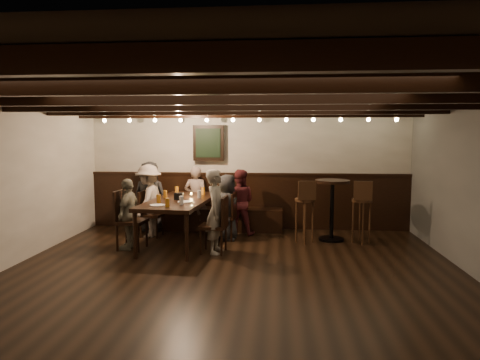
# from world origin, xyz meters

# --- Properties ---
(room) EXTENTS (7.00, 7.00, 7.00)m
(room) POSITION_xyz_m (-0.29, 2.21, 1.07)
(room) COLOR black
(room) RESTS_ON ground
(dining_table) EXTENTS (1.11, 2.18, 0.79)m
(dining_table) POSITION_xyz_m (-1.10, 2.05, 0.73)
(dining_table) COLOR black
(dining_table) RESTS_ON floor
(chair_left_near) EXTENTS (0.42, 0.42, 0.86)m
(chair_left_near) POSITION_xyz_m (-1.78, 2.56, 0.26)
(chair_left_near) COLOR black
(chair_left_near) RESTS_ON floor
(chair_left_far) EXTENTS (0.49, 0.49, 0.99)m
(chair_left_far) POSITION_xyz_m (-1.85, 1.66, 0.30)
(chair_left_far) COLOR black
(chair_left_far) RESTS_ON floor
(chair_right_near) EXTENTS (0.42, 0.42, 0.86)m
(chair_right_near) POSITION_xyz_m (-0.35, 2.45, 0.26)
(chair_right_near) COLOR black
(chair_right_near) RESTS_ON floor
(chair_right_far) EXTENTS (0.45, 0.45, 0.92)m
(chair_right_far) POSITION_xyz_m (-0.41, 1.55, 0.28)
(chair_right_far) COLOR black
(chair_right_far) RESTS_ON floor
(person_bench_left) EXTENTS (0.71, 0.49, 1.39)m
(person_bench_left) POSITION_xyz_m (-1.92, 3.02, 0.70)
(person_bench_left) COLOR #232326
(person_bench_left) RESTS_ON floor
(person_bench_centre) EXTENTS (0.50, 0.35, 1.30)m
(person_bench_centre) POSITION_xyz_m (-1.02, 3.10, 0.65)
(person_bench_centre) COLOR gray
(person_bench_centre) RESTS_ON floor
(person_bench_right) EXTENTS (0.65, 0.52, 1.26)m
(person_bench_right) POSITION_xyz_m (-0.13, 2.88, 0.63)
(person_bench_right) COLOR maroon
(person_bench_right) RESTS_ON floor
(person_left_near) EXTENTS (0.57, 0.92, 1.36)m
(person_left_near) POSITION_xyz_m (-1.81, 2.56, 0.68)
(person_left_near) COLOR gray
(person_left_near) RESTS_ON floor
(person_left_far) EXTENTS (0.34, 0.72, 1.19)m
(person_left_far) POSITION_xyz_m (-1.88, 1.66, 0.60)
(person_left_far) COLOR gray
(person_left_far) RESTS_ON floor
(person_right_near) EXTENTS (0.43, 0.61, 1.20)m
(person_right_near) POSITION_xyz_m (-0.31, 2.44, 0.60)
(person_right_near) COLOR #272729
(person_right_near) RESTS_ON floor
(person_right_far) EXTENTS (0.36, 0.52, 1.37)m
(person_right_far) POSITION_xyz_m (-0.38, 1.55, 0.68)
(person_right_far) COLOR gray
(person_right_far) RESTS_ON floor
(pint_a) EXTENTS (0.07, 0.07, 0.14)m
(pint_a) POSITION_xyz_m (-1.32, 2.77, 0.86)
(pint_a) COLOR #BF7219
(pint_a) RESTS_ON dining_table
(pint_b) EXTENTS (0.07, 0.07, 0.14)m
(pint_b) POSITION_xyz_m (-0.80, 2.68, 0.86)
(pint_b) COLOR #BF7219
(pint_b) RESTS_ON dining_table
(pint_c) EXTENTS (0.07, 0.07, 0.14)m
(pint_c) POSITION_xyz_m (-1.39, 2.18, 0.86)
(pint_c) COLOR #BF7219
(pint_c) RESTS_ON dining_table
(pint_d) EXTENTS (0.07, 0.07, 0.14)m
(pint_d) POSITION_xyz_m (-0.78, 2.23, 0.86)
(pint_d) COLOR silver
(pint_d) RESTS_ON dining_table
(pint_e) EXTENTS (0.07, 0.07, 0.14)m
(pint_e) POSITION_xyz_m (-1.35, 1.62, 0.86)
(pint_e) COLOR #BF7219
(pint_e) RESTS_ON dining_table
(pint_f) EXTENTS (0.07, 0.07, 0.14)m
(pint_f) POSITION_xyz_m (-0.94, 1.49, 0.86)
(pint_f) COLOR silver
(pint_f) RESTS_ON dining_table
(pint_g) EXTENTS (0.07, 0.07, 0.14)m
(pint_g) POSITION_xyz_m (-1.11, 1.25, 0.86)
(pint_g) COLOR #BF7219
(pint_g) RESTS_ON dining_table
(plate_near) EXTENTS (0.24, 0.24, 0.01)m
(plate_near) POSITION_xyz_m (-1.30, 1.37, 0.80)
(plate_near) COLOR white
(plate_near) RESTS_ON dining_table
(plate_far) EXTENTS (0.24, 0.24, 0.01)m
(plate_far) POSITION_xyz_m (-0.94, 1.74, 0.80)
(plate_far) COLOR white
(plate_far) RESTS_ON dining_table
(condiment_caddy) EXTENTS (0.15, 0.10, 0.12)m
(condiment_caddy) POSITION_xyz_m (-1.10, 2.00, 0.85)
(condiment_caddy) COLOR black
(condiment_caddy) RESTS_ON dining_table
(candle) EXTENTS (0.05, 0.05, 0.05)m
(candle) POSITION_xyz_m (-0.95, 2.34, 0.82)
(candle) COLOR beige
(candle) RESTS_ON dining_table
(high_top_table) EXTENTS (0.62, 0.62, 1.10)m
(high_top_table) POSITION_xyz_m (1.58, 2.55, 0.72)
(high_top_table) COLOR black
(high_top_table) RESTS_ON floor
(bar_stool_left) EXTENTS (0.36, 0.38, 1.12)m
(bar_stool_left) POSITION_xyz_m (1.08, 2.35, 0.42)
(bar_stool_left) COLOR #311E0F
(bar_stool_left) RESTS_ON floor
(bar_stool_right) EXTENTS (0.35, 0.37, 1.12)m
(bar_stool_right) POSITION_xyz_m (2.08, 2.40, 0.42)
(bar_stool_right) COLOR #311E0F
(bar_stool_right) RESTS_ON floor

